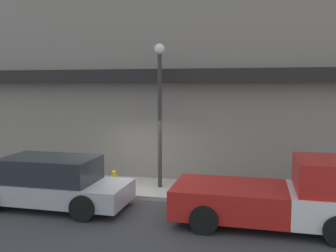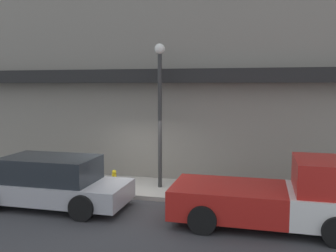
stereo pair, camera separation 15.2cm
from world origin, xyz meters
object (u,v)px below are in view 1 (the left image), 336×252
object	(u,v)px
pickup_truck	(283,196)
parked_car	(51,183)
fire_hydrant	(114,178)
street_lamp	(160,97)

from	to	relation	value
pickup_truck	parked_car	size ratio (longest dim) A/B	1.05
pickup_truck	parked_car	world-z (taller)	pickup_truck
fire_hydrant	street_lamp	size ratio (longest dim) A/B	0.12
parked_car	fire_hydrant	distance (m)	2.50
pickup_truck	fire_hydrant	xyz separation A→B (m)	(-5.61, 2.17, -0.38)
fire_hydrant	parked_car	bearing A→B (deg)	-118.67
parked_car	street_lamp	xyz separation A→B (m)	(2.81, 2.43, 2.55)
parked_car	street_lamp	size ratio (longest dim) A/B	0.97
pickup_truck	fire_hydrant	world-z (taller)	pickup_truck
pickup_truck	fire_hydrant	distance (m)	6.03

